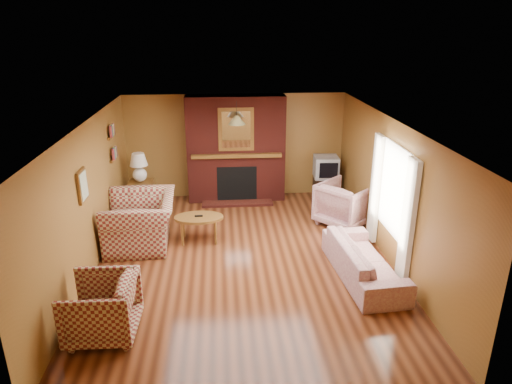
{
  "coord_description": "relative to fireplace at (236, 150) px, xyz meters",
  "views": [
    {
      "loc": [
        -0.35,
        -7.04,
        3.87
      ],
      "look_at": [
        0.26,
        0.6,
        1.03
      ],
      "focal_mm": 32.0,
      "sensor_mm": 36.0,
      "label": 1
    }
  ],
  "objects": [
    {
      "name": "wall_right",
      "position": [
        2.5,
        -2.98,
        0.02
      ],
      "size": [
        0.0,
        6.5,
        6.5
      ],
      "primitive_type": "plane",
      "rotation": [
        1.57,
        0.0,
        -1.57
      ],
      "color": "olive",
      "rests_on": "floor"
    },
    {
      "name": "floral_sofa",
      "position": [
        1.9,
        -3.69,
        -0.89
      ],
      "size": [
        0.94,
        2.07,
        0.59
      ],
      "primitive_type": "imported",
      "rotation": [
        0.0,
        0.0,
        1.65
      ],
      "color": "beige",
      "rests_on": "floor"
    },
    {
      "name": "pendant_light",
      "position": [
        0.0,
        -0.68,
        0.82
      ],
      "size": [
        0.36,
        0.36,
        0.48
      ],
      "color": "black",
      "rests_on": "ceiling"
    },
    {
      "name": "coffee_table",
      "position": [
        -0.79,
        -2.16,
        -0.75
      ],
      "size": [
        0.91,
        0.57,
        0.52
      ],
      "color": "brown",
      "rests_on": "floor"
    },
    {
      "name": "ceiling",
      "position": [
        0.0,
        -2.98,
        1.22
      ],
      "size": [
        6.5,
        6.5,
        0.0
      ],
      "primitive_type": "plane",
      "rotation": [
        3.14,
        0.0,
        0.0
      ],
      "color": "silver",
      "rests_on": "wall_back"
    },
    {
      "name": "plaid_armchair",
      "position": [
        -1.95,
        -4.86,
        -0.77
      ],
      "size": [
        0.91,
        0.89,
        0.82
      ],
      "primitive_type": "imported",
      "rotation": [
        0.0,
        0.0,
        -1.59
      ],
      "color": "maroon",
      "rests_on": "floor"
    },
    {
      "name": "tv_stand",
      "position": [
        2.05,
        -0.18,
        -0.92
      ],
      "size": [
        0.5,
        0.46,
        0.53
      ],
      "primitive_type": "cube",
      "rotation": [
        0.0,
        0.0,
        0.03
      ],
      "color": "black",
      "rests_on": "floor"
    },
    {
      "name": "bookshelf",
      "position": [
        -2.44,
        -1.08,
        0.48
      ],
      "size": [
        0.09,
        0.55,
        0.71
      ],
      "color": "brown",
      "rests_on": "wall_left"
    },
    {
      "name": "window_right",
      "position": [
        2.45,
        -3.18,
        -0.06
      ],
      "size": [
        0.1,
        1.85,
        2.0
      ],
      "color": "beige",
      "rests_on": "wall_right"
    },
    {
      "name": "floor",
      "position": [
        0.0,
        -2.98,
        -1.18
      ],
      "size": [
        6.5,
        6.5,
        0.0
      ],
      "primitive_type": "plane",
      "color": "#411D0E",
      "rests_on": "ground"
    },
    {
      "name": "wall_back",
      "position": [
        0.0,
        0.27,
        0.02
      ],
      "size": [
        6.5,
        0.0,
        6.5
      ],
      "primitive_type": "plane",
      "rotation": [
        1.57,
        0.0,
        0.0
      ],
      "color": "olive",
      "rests_on": "floor"
    },
    {
      "name": "floral_armchair",
      "position": [
        2.13,
        -1.63,
        -0.74
      ],
      "size": [
        1.35,
        1.35,
        0.88
      ],
      "primitive_type": "imported",
      "rotation": [
        0.0,
        0.0,
        2.3
      ],
      "color": "beige",
      "rests_on": "floor"
    },
    {
      "name": "botanical_print",
      "position": [
        -2.47,
        -3.28,
        0.37
      ],
      "size": [
        0.05,
        0.4,
        0.5
      ],
      "color": "brown",
      "rests_on": "wall_left"
    },
    {
      "name": "plaid_loveseat",
      "position": [
        -1.85,
        -2.21,
        -0.72
      ],
      "size": [
        1.31,
        1.48,
        0.92
      ],
      "primitive_type": "imported",
      "rotation": [
        0.0,
        0.0,
        -1.52
      ],
      "color": "maroon",
      "rests_on": "floor"
    },
    {
      "name": "crt_tv",
      "position": [
        2.05,
        -0.19,
        -0.4
      ],
      "size": [
        0.57,
        0.57,
        0.5
      ],
      "color": "#9B9DA2",
      "rests_on": "tv_stand"
    },
    {
      "name": "wall_front",
      "position": [
        0.0,
        -6.23,
        0.02
      ],
      "size": [
        6.5,
        0.0,
        6.5
      ],
      "primitive_type": "plane",
      "rotation": [
        -1.57,
        0.0,
        0.0
      ],
      "color": "olive",
      "rests_on": "floor"
    },
    {
      "name": "side_table",
      "position": [
        -2.1,
        -0.53,
        -0.85
      ],
      "size": [
        0.53,
        0.53,
        0.66
      ],
      "primitive_type": "cube",
      "rotation": [
        0.0,
        0.0,
        -0.06
      ],
      "color": "brown",
      "rests_on": "floor"
    },
    {
      "name": "wall_left",
      "position": [
        -2.5,
        -2.98,
        0.02
      ],
      "size": [
        0.0,
        6.5,
        6.5
      ],
      "primitive_type": "plane",
      "rotation": [
        1.57,
        0.0,
        1.57
      ],
      "color": "olive",
      "rests_on": "floor"
    },
    {
      "name": "fireplace",
      "position": [
        0.0,
        0.0,
        0.0
      ],
      "size": [
        2.2,
        0.82,
        2.4
      ],
      "color": "#521711",
      "rests_on": "floor"
    },
    {
      "name": "table_lamp",
      "position": [
        -2.1,
        -0.53,
        -0.17
      ],
      "size": [
        0.38,
        0.38,
        0.63
      ],
      "color": "white",
      "rests_on": "side_table"
    }
  ]
}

